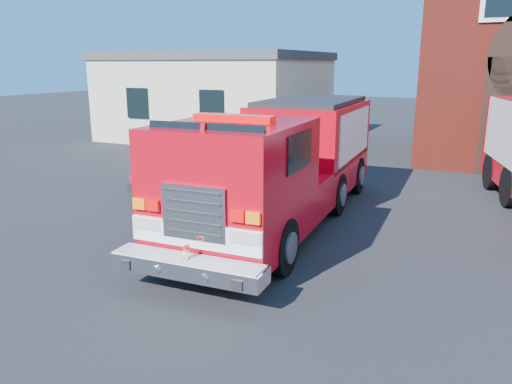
% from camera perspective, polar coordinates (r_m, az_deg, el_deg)
% --- Properties ---
extents(ground, '(100.00, 100.00, 0.00)m').
position_cam_1_polar(ground, '(11.36, 2.62, -4.99)').
color(ground, black).
rests_on(ground, ground).
extents(side_building, '(10.20, 8.20, 4.35)m').
position_cam_1_polar(side_building, '(26.43, -4.39, 10.99)').
color(side_building, beige).
rests_on(side_building, ground).
extents(fire_engine, '(3.04, 9.42, 2.87)m').
position_cam_1_polar(fire_engine, '(12.11, 3.25, 3.51)').
color(fire_engine, black).
rests_on(fire_engine, ground).
extents(pickup_truck, '(3.56, 5.97, 1.84)m').
position_cam_1_polar(pickup_truck, '(16.44, -7.42, 4.14)').
color(pickup_truck, black).
rests_on(pickup_truck, ground).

